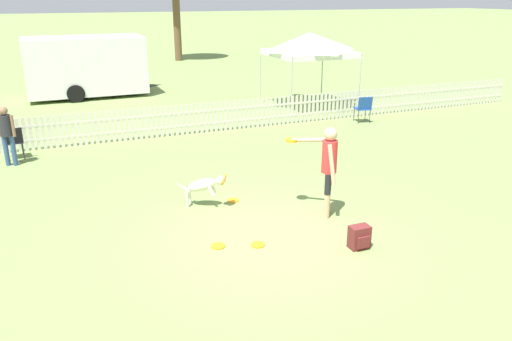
{
  "coord_description": "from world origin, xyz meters",
  "views": [
    {
      "loc": [
        -3.23,
        -7.05,
        3.97
      ],
      "look_at": [
        0.16,
        1.17,
        0.83
      ],
      "focal_mm": 35.0,
      "sensor_mm": 36.0,
      "label": 1
    }
  ],
  "objects_px": {
    "frisbee_near_dog": "(258,245)",
    "equipment_trailer": "(86,65)",
    "folding_chair_center": "(364,107)",
    "frisbee_near_handler": "(233,200)",
    "backpack_on_grass": "(359,237)",
    "frisbee_midfield": "(218,246)",
    "folding_chair_blue_left": "(14,140)",
    "spectator_standing": "(6,131)",
    "canopy_tent_main": "(309,45)",
    "leaping_dog": "(204,185)",
    "handler_person": "(327,161)"
  },
  "relations": [
    {
      "from": "frisbee_near_dog",
      "to": "equipment_trailer",
      "type": "relative_size",
      "value": 0.04
    },
    {
      "from": "folding_chair_center",
      "to": "equipment_trailer",
      "type": "height_order",
      "value": "equipment_trailer"
    },
    {
      "from": "leaping_dog",
      "to": "folding_chair_center",
      "type": "bearing_deg",
      "value": 157.26
    },
    {
      "from": "handler_person",
      "to": "folding_chair_blue_left",
      "type": "bearing_deg",
      "value": 75.47
    },
    {
      "from": "leaping_dog",
      "to": "backpack_on_grass",
      "type": "relative_size",
      "value": 2.51
    },
    {
      "from": "leaping_dog",
      "to": "folding_chair_center",
      "type": "distance_m",
      "value": 8.24
    },
    {
      "from": "handler_person",
      "to": "equipment_trailer",
      "type": "height_order",
      "value": "equipment_trailer"
    },
    {
      "from": "leaping_dog",
      "to": "frisbee_near_handler",
      "type": "height_order",
      "value": "leaping_dog"
    },
    {
      "from": "frisbee_near_handler",
      "to": "folding_chair_blue_left",
      "type": "height_order",
      "value": "folding_chair_blue_left"
    },
    {
      "from": "backpack_on_grass",
      "to": "spectator_standing",
      "type": "height_order",
      "value": "spectator_standing"
    },
    {
      "from": "frisbee_midfield",
      "to": "spectator_standing",
      "type": "bearing_deg",
      "value": 119.56
    },
    {
      "from": "frisbee_midfield",
      "to": "canopy_tent_main",
      "type": "relative_size",
      "value": 0.09
    },
    {
      "from": "frisbee_near_dog",
      "to": "canopy_tent_main",
      "type": "xyz_separation_m",
      "value": [
        5.92,
        9.41,
        2.26
      ]
    },
    {
      "from": "frisbee_near_handler",
      "to": "handler_person",
      "type": "bearing_deg",
      "value": -44.21
    },
    {
      "from": "canopy_tent_main",
      "to": "leaping_dog",
      "type": "bearing_deg",
      "value": -129.88
    },
    {
      "from": "spectator_standing",
      "to": "equipment_trailer",
      "type": "bearing_deg",
      "value": -85.93
    },
    {
      "from": "handler_person",
      "to": "canopy_tent_main",
      "type": "height_order",
      "value": "canopy_tent_main"
    },
    {
      "from": "frisbee_near_dog",
      "to": "frisbee_midfield",
      "type": "relative_size",
      "value": 1.0
    },
    {
      "from": "handler_person",
      "to": "frisbee_near_handler",
      "type": "height_order",
      "value": "handler_person"
    },
    {
      "from": "frisbee_midfield",
      "to": "folding_chair_center",
      "type": "bearing_deg",
      "value": 41.84
    },
    {
      "from": "canopy_tent_main",
      "to": "spectator_standing",
      "type": "xyz_separation_m",
      "value": [
        -9.92,
        -3.25,
        -1.4
      ]
    },
    {
      "from": "folding_chair_blue_left",
      "to": "spectator_standing",
      "type": "distance_m",
      "value": 0.65
    },
    {
      "from": "handler_person",
      "to": "leaping_dog",
      "type": "bearing_deg",
      "value": 90.17
    },
    {
      "from": "canopy_tent_main",
      "to": "equipment_trailer",
      "type": "height_order",
      "value": "canopy_tent_main"
    },
    {
      "from": "canopy_tent_main",
      "to": "frisbee_near_dog",
      "type": "bearing_deg",
      "value": -122.17
    },
    {
      "from": "folding_chair_blue_left",
      "to": "canopy_tent_main",
      "type": "relative_size",
      "value": 0.3
    },
    {
      "from": "frisbee_midfield",
      "to": "folding_chair_center",
      "type": "relative_size",
      "value": 0.27
    },
    {
      "from": "folding_chair_blue_left",
      "to": "canopy_tent_main",
      "type": "height_order",
      "value": "canopy_tent_main"
    },
    {
      "from": "leaping_dog",
      "to": "backpack_on_grass",
      "type": "distance_m",
      "value": 3.23
    },
    {
      "from": "frisbee_near_handler",
      "to": "canopy_tent_main",
      "type": "xyz_separation_m",
      "value": [
        5.65,
        7.45,
        2.26
      ]
    },
    {
      "from": "leaping_dog",
      "to": "frisbee_near_dog",
      "type": "relative_size",
      "value": 4.13
    },
    {
      "from": "canopy_tent_main",
      "to": "frisbee_midfield",
      "type": "bearing_deg",
      "value": -125.45
    },
    {
      "from": "frisbee_near_handler",
      "to": "equipment_trailer",
      "type": "xyz_separation_m",
      "value": [
        -1.74,
        12.8,
        1.25
      ]
    },
    {
      "from": "canopy_tent_main",
      "to": "spectator_standing",
      "type": "bearing_deg",
      "value": -161.84
    },
    {
      "from": "frisbee_near_dog",
      "to": "frisbee_midfield",
      "type": "height_order",
      "value": "same"
    },
    {
      "from": "backpack_on_grass",
      "to": "canopy_tent_main",
      "type": "xyz_separation_m",
      "value": [
        4.4,
        10.12,
        2.08
      ]
    },
    {
      "from": "frisbee_midfield",
      "to": "spectator_standing",
      "type": "distance_m",
      "value": 6.89
    },
    {
      "from": "frisbee_near_dog",
      "to": "frisbee_midfield",
      "type": "bearing_deg",
      "value": 161.63
    },
    {
      "from": "backpack_on_grass",
      "to": "folding_chair_center",
      "type": "height_order",
      "value": "folding_chair_center"
    },
    {
      "from": "leaping_dog",
      "to": "canopy_tent_main",
      "type": "relative_size",
      "value": 0.36
    },
    {
      "from": "frisbee_midfield",
      "to": "folding_chair_blue_left",
      "type": "xyz_separation_m",
      "value": [
        -3.29,
        6.47,
        0.49
      ]
    },
    {
      "from": "folding_chair_center",
      "to": "frisbee_near_handler",
      "type": "bearing_deg",
      "value": 48.55
    },
    {
      "from": "folding_chair_center",
      "to": "spectator_standing",
      "type": "relative_size",
      "value": 0.6
    },
    {
      "from": "folding_chair_center",
      "to": "equipment_trailer",
      "type": "xyz_separation_m",
      "value": [
        -7.92,
        8.21,
        0.74
      ]
    },
    {
      "from": "frisbee_near_dog",
      "to": "backpack_on_grass",
      "type": "relative_size",
      "value": 0.61
    },
    {
      "from": "leaping_dog",
      "to": "handler_person",
      "type": "bearing_deg",
      "value": 90.17
    },
    {
      "from": "frisbee_midfield",
      "to": "folding_chair_blue_left",
      "type": "distance_m",
      "value": 7.27
    },
    {
      "from": "leaping_dog",
      "to": "folding_chair_blue_left",
      "type": "relative_size",
      "value": 1.18
    },
    {
      "from": "handler_person",
      "to": "spectator_standing",
      "type": "xyz_separation_m",
      "value": [
        -5.64,
        5.53,
        -0.21
      ]
    },
    {
      "from": "backpack_on_grass",
      "to": "folding_chair_center",
      "type": "relative_size",
      "value": 0.45
    }
  ]
}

